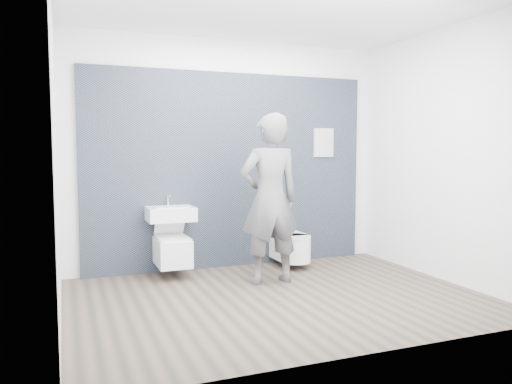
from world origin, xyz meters
name	(u,v)px	position (x,y,z in m)	size (l,w,h in m)	color
ground	(278,297)	(0.00, 0.00, 0.00)	(4.00, 4.00, 0.00)	brown
room_shell	(279,120)	(0.00, 0.00, 1.74)	(4.00, 4.00, 4.00)	white
tile_wall	(231,265)	(0.00, 1.47, 0.00)	(3.60, 0.06, 2.40)	black
washbasin	(171,213)	(-0.80, 1.24, 0.73)	(0.54, 0.40, 0.40)	white
toilet_square	(172,250)	(-0.80, 1.18, 0.31)	(0.37, 0.53, 0.65)	white
toilet_rounded	(292,247)	(0.69, 1.13, 0.25)	(0.36, 0.61, 0.33)	white
info_placard	(322,258)	(1.28, 1.43, 0.00)	(0.28, 0.03, 0.38)	white
visitor	(270,199)	(0.14, 0.55, 0.92)	(0.67, 0.44, 1.85)	slate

